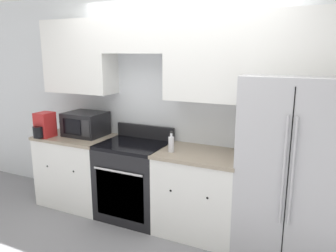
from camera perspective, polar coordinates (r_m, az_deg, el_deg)
ground_plane at (r=3.67m, az=-2.21°, el=-18.68°), size 12.00×12.00×0.00m
wall_back at (r=3.66m, az=2.19°, el=6.88°), size 8.00×0.39×2.60m
lower_cabinets_left at (r=4.38m, az=-15.38°, el=-7.28°), size 0.93×0.64×0.89m
lower_cabinets_right at (r=3.58m, az=5.47°, el=-11.49°), size 0.88×0.64×0.89m
oven_range at (r=3.91m, az=-5.93°, el=-9.30°), size 0.76×0.65×1.05m
refrigerator at (r=3.29m, az=20.72°, el=-6.85°), size 0.93×0.71×1.72m
microwave at (r=4.21m, az=-14.16°, el=0.36°), size 0.48×0.41×0.29m
bottle at (r=3.42m, az=0.56°, el=-3.10°), size 0.06×0.06×0.22m
coffee_maker at (r=4.27m, az=-20.78°, el=0.02°), size 0.18×0.28×0.30m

